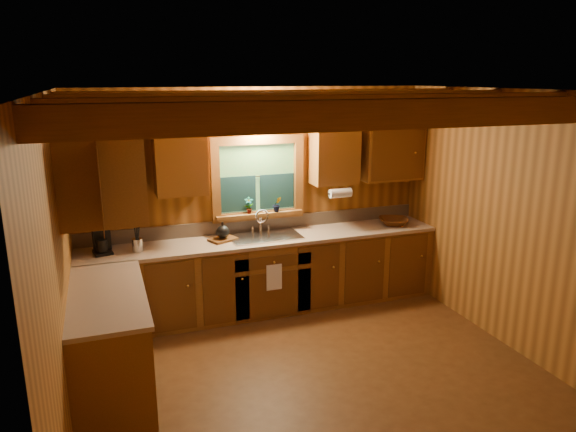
% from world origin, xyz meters
% --- Properties ---
extents(room, '(4.20, 4.20, 4.20)m').
position_xyz_m(room, '(0.00, 0.00, 1.30)').
color(room, '#512F13').
rests_on(room, ground).
extents(ceiling_beams, '(4.20, 2.54, 0.18)m').
position_xyz_m(ceiling_beams, '(0.00, 0.00, 2.49)').
color(ceiling_beams, brown).
rests_on(ceiling_beams, room).
extents(base_cabinets, '(4.20, 2.22, 0.86)m').
position_xyz_m(base_cabinets, '(-0.49, 1.28, 0.43)').
color(base_cabinets, brown).
rests_on(base_cabinets, ground).
extents(countertop, '(4.20, 2.24, 0.04)m').
position_xyz_m(countertop, '(-0.48, 1.29, 0.88)').
color(countertop, tan).
rests_on(countertop, base_cabinets).
extents(backsplash, '(4.20, 0.02, 0.16)m').
position_xyz_m(backsplash, '(0.00, 1.89, 0.98)').
color(backsplash, '#A0856B').
rests_on(backsplash, room).
extents(dishwasher_panel, '(0.02, 0.60, 0.80)m').
position_xyz_m(dishwasher_panel, '(-1.47, 0.68, 0.43)').
color(dishwasher_panel, white).
rests_on(dishwasher_panel, base_cabinets).
extents(upper_cabinets, '(4.19, 1.77, 0.78)m').
position_xyz_m(upper_cabinets, '(-0.56, 1.42, 1.84)').
color(upper_cabinets, brown).
rests_on(upper_cabinets, room).
extents(window, '(1.12, 0.08, 1.00)m').
position_xyz_m(window, '(0.00, 1.87, 1.53)').
color(window, brown).
rests_on(window, room).
extents(window_sill, '(1.06, 0.14, 0.04)m').
position_xyz_m(window_sill, '(0.00, 1.82, 1.12)').
color(window_sill, brown).
rests_on(window_sill, room).
extents(wall_sconce, '(0.45, 0.21, 0.17)m').
position_xyz_m(wall_sconce, '(0.00, 1.75, 2.16)').
color(wall_sconce, black).
rests_on(wall_sconce, room).
extents(paper_towel_roll, '(0.27, 0.11, 0.11)m').
position_xyz_m(paper_towel_roll, '(0.92, 1.53, 1.37)').
color(paper_towel_roll, white).
rests_on(paper_towel_roll, upper_cabinets).
extents(dish_towel, '(0.18, 0.01, 0.30)m').
position_xyz_m(dish_towel, '(0.00, 1.26, 0.52)').
color(dish_towel, white).
rests_on(dish_towel, base_cabinets).
extents(sink, '(0.82, 0.48, 0.43)m').
position_xyz_m(sink, '(0.00, 1.60, 0.86)').
color(sink, silver).
rests_on(sink, countertop).
extents(coffee_maker, '(0.18, 0.23, 0.32)m').
position_xyz_m(coffee_maker, '(-1.79, 1.63, 1.06)').
color(coffee_maker, black).
rests_on(coffee_maker, countertop).
extents(utensil_crock, '(0.11, 0.11, 0.32)m').
position_xyz_m(utensil_crock, '(-1.44, 1.55, 0.98)').
color(utensil_crock, silver).
rests_on(utensil_crock, countertop).
extents(cutting_board, '(0.35, 0.30, 0.03)m').
position_xyz_m(cutting_board, '(-0.49, 1.63, 0.91)').
color(cutting_board, '#563012').
rests_on(cutting_board, countertop).
extents(teakettle, '(0.15, 0.15, 0.19)m').
position_xyz_m(teakettle, '(-0.49, 1.63, 1.00)').
color(teakettle, black).
rests_on(teakettle, cutting_board).
extents(wicker_basket, '(0.48, 0.48, 0.09)m').
position_xyz_m(wicker_basket, '(1.68, 1.55, 0.94)').
color(wicker_basket, '#48230C').
rests_on(wicker_basket, countertop).
extents(potted_plant_left, '(0.11, 0.08, 0.20)m').
position_xyz_m(potted_plant_left, '(-0.13, 1.82, 1.24)').
color(potted_plant_left, '#563012').
rests_on(potted_plant_left, window_sill).
extents(potted_plant_right, '(0.11, 0.09, 0.19)m').
position_xyz_m(potted_plant_right, '(0.21, 1.79, 1.23)').
color(potted_plant_right, '#563012').
rests_on(potted_plant_right, window_sill).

